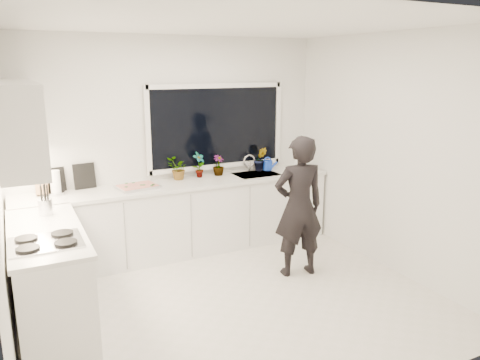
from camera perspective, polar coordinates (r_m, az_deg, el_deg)
floor at (r=4.92m, az=-0.87°, el=-14.60°), size 4.00×3.50×0.02m
wall_back at (r=6.05m, az=-8.20°, el=4.30°), size 4.00×0.02×2.70m
wall_right at (r=5.60m, az=17.98°, el=3.00°), size 0.02×3.50×2.70m
ceiling at (r=4.35m, az=-1.01°, el=18.78°), size 4.00×3.50×0.02m
window at (r=6.20m, az=-2.87°, el=6.52°), size 1.80×0.02×1.00m
base_cabinets_back at (r=5.98m, az=-6.95°, el=-4.76°), size 3.92×0.58×0.88m
base_cabinets_left at (r=4.66m, az=-22.13°, el=-11.23°), size 0.58×1.60×0.88m
countertop_back at (r=5.84m, az=-7.05°, el=-0.51°), size 3.94×0.62×0.04m
countertop_left at (r=4.50m, az=-22.66°, el=-5.89°), size 0.62×1.60×0.04m
upper_cabinets at (r=4.63m, az=-25.56°, el=6.49°), size 0.34×2.10×0.70m
sink at (r=6.28m, az=1.98°, el=0.30°), size 0.58×0.42×0.14m
faucet at (r=6.41m, az=1.14°, el=2.06°), size 0.03×0.03×0.22m
stovetop at (r=4.15m, az=-22.59°, el=-6.96°), size 0.56×0.48×0.03m
person at (r=5.26m, az=7.17°, el=-3.25°), size 0.64×0.47×1.60m
pizza_tray at (r=5.66m, az=-12.39°, el=-0.83°), size 0.51×0.41×0.03m
pizza at (r=5.66m, az=-12.40°, el=-0.67°), size 0.46×0.36×0.01m
watering_can at (r=6.51m, az=3.35°, el=1.82°), size 0.18×0.18×0.13m
paper_towel_roll at (r=5.62m, az=-21.58°, el=-0.38°), size 0.13×0.13×0.26m
knife_block at (r=5.66m, az=-23.00°, el=-0.64°), size 0.14×0.12×0.22m
utensil_crock at (r=4.90m, az=-22.63°, el=-3.08°), size 0.13×0.13×0.16m
picture_frame_large at (r=5.76m, az=-21.58°, el=0.03°), size 0.22×0.06×0.28m
picture_frame_small at (r=5.79m, az=-18.44°, el=0.47°), size 0.25×0.05×0.30m
herb_plants at (r=6.11m, az=-3.93°, el=1.82°), size 1.45×0.27×0.33m
soap_bottles at (r=6.39m, az=7.05°, el=2.19°), size 0.16×0.16×0.31m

